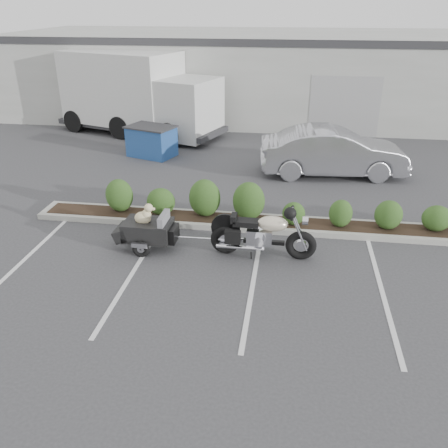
# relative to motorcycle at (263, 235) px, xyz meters

# --- Properties ---
(ground) EXTENTS (90.00, 90.00, 0.00)m
(ground) POSITION_rel_motorcycle_xyz_m (-1.30, -0.53, -0.57)
(ground) COLOR #38383A
(ground) RESTS_ON ground
(planter_kerb) EXTENTS (12.00, 1.00, 0.15)m
(planter_kerb) POSITION_rel_motorcycle_xyz_m (-0.30, 1.67, -0.50)
(planter_kerb) COLOR #9E9E93
(planter_kerb) RESTS_ON ground
(building) EXTENTS (26.00, 10.00, 4.00)m
(building) POSITION_rel_motorcycle_xyz_m (-1.30, 16.47, 1.43)
(building) COLOR #9EA099
(building) RESTS_ON ground
(motorcycle) EXTENTS (2.50, 0.84, 1.44)m
(motorcycle) POSITION_rel_motorcycle_xyz_m (0.00, 0.00, 0.00)
(motorcycle) COLOR black
(motorcycle) RESTS_ON ground
(pet_trailer) EXTENTS (1.99, 1.10, 1.19)m
(pet_trailer) POSITION_rel_motorcycle_xyz_m (-2.79, 0.03, -0.07)
(pet_trailer) COLOR black
(pet_trailer) RESTS_ON ground
(sedan) EXTENTS (5.07, 2.20, 1.62)m
(sedan) POSITION_rel_motorcycle_xyz_m (1.95, 6.16, 0.24)
(sedan) COLOR #ADADB4
(sedan) RESTS_ON ground
(dumpster) EXTENTS (2.07, 1.73, 1.17)m
(dumpster) POSITION_rel_motorcycle_xyz_m (-4.82, 7.39, 0.02)
(dumpster) COLOR navy
(dumpster) RESTS_ON ground
(delivery_truck) EXTENTS (8.04, 4.78, 3.51)m
(delivery_truck) POSITION_rel_motorcycle_xyz_m (-6.33, 10.70, 1.11)
(delivery_truck) COLOR silver
(delivery_truck) RESTS_ON ground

